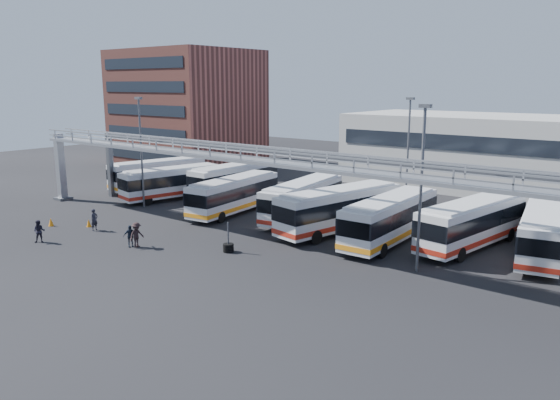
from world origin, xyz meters
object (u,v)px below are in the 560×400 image
Objects in this scene: bus_2 at (235,178)px; bus_5 at (340,208)px; light_pole_mid at (421,180)px; bus_4 at (303,198)px; bus_7 at (472,222)px; pedestrian_c at (137,235)px; bus_1 at (173,182)px; tire_stack at (228,247)px; light_pole_left at (141,146)px; light_pole_back at (408,148)px; bus_8 at (543,232)px; cone_left at (89,223)px; bus_6 at (391,218)px; pedestrian_b at (39,231)px; cone_right at (51,222)px; bus_0 at (158,173)px; pedestrian_a at (94,220)px; pedestrian_d at (130,236)px; bus_3 at (234,194)px.

bus_5 is (16.10, -5.32, 0.10)m from bus_2.
light_pole_mid is 0.92× the size of bus_4.
light_pole_mid is 8.09m from bus_7.
bus_2 is at bearing 18.03° from pedestrian_c.
bus_1 is 6.00× the size of pedestrian_c.
bus_5 is at bearing 70.41° from tire_stack.
bus_1 is at bearing -167.26° from bus_7.
light_pole_left and light_pole_back have the same top height.
bus_8 is 33.90m from cone_left.
bus_6 is 18.22m from pedestrian_c.
bus_6 is at bearing 49.40° from tire_stack.
pedestrian_b is 2.49× the size of cone_right.
bus_0 is at bearing -174.53° from bus_5.
light_pole_mid is 16.28× the size of cone_left.
bus_5 is at bearing -63.66° from pedestrian_a.
bus_6 reaches higher than pedestrian_d.
tire_stack is (-17.19, -12.02, -1.44)m from bus_8.
cone_left is (-7.71, 1.08, -0.59)m from pedestrian_c.
bus_7 is 32.80m from cone_right.
light_pole_mid is 15.31m from bus_4.
cone_right is at bearing -134.62° from bus_5.
light_pole_left is at bearing 89.43° from cone_right.
light_pole_left is 9.49m from bus_0.
bus_0 is at bearing 66.93° from pedestrian_b.
cone_right is (-10.35, -0.69, -0.57)m from pedestrian_c.
bus_6 reaches higher than bus_4.
bus_8 is 37.04m from cone_right.
pedestrian_a is at bearing -168.53° from tire_stack.
bus_1 is (5.25, -2.40, -0.01)m from bus_0.
bus_5 is 5.57× the size of tire_stack.
light_pole_mid is 6.11× the size of pedestrian_b.
pedestrian_b is at bearing -88.79° from bus_2.
pedestrian_c is at bearing -20.51° from pedestrian_b.
pedestrian_b is at bearing -121.78° from light_pole_back.
bus_4 is 6.12× the size of pedestrian_c.
bus_4 is 0.98× the size of bus_6.
bus_7 is (20.30, 2.73, 0.07)m from bus_3.
light_pole_left reaches higher than bus_5.
bus_8 is (24.75, 3.33, 0.00)m from bus_3.
light_pole_mid is 20.29m from bus_3.
light_pole_left is at bearing 161.57° from tire_stack.
pedestrian_c is (-13.54, -12.15, -0.98)m from bus_6.
cone_left is (-1.39, 0.35, -0.57)m from pedestrian_a.
light_pole_back is 15.22× the size of cone_right.
light_pole_back is 0.86× the size of bus_5.
bus_2 is at bearing 163.15° from bus_6.
bus_7 is (0.87, 7.05, -3.86)m from light_pole_mid.
pedestrian_c is at bearing -157.11° from bus_8.
bus_6 reaches higher than pedestrian_a.
bus_5 reaches higher than cone_left.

